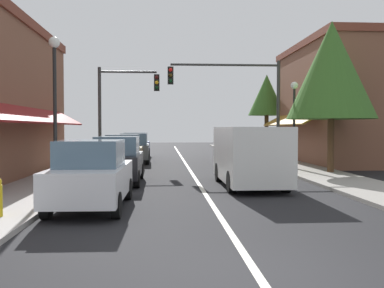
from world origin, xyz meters
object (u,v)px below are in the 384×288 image
at_px(traffic_signal_left_corner, 120,100).
at_px(tree_right_far, 267,96).
at_px(parked_car_third_left, 123,153).
at_px(street_lamp_right_mid, 294,110).
at_px(parked_car_second_left, 118,160).
at_px(parked_car_distant_left, 136,145).
at_px(traffic_signal_mast_arm, 239,93).
at_px(van_in_lane, 249,154).
at_px(tree_right_near, 332,70).
at_px(street_lamp_left_near, 55,88).
at_px(parked_car_far_left, 134,148).
at_px(parked_car_nearest_left, 92,175).

distance_m(traffic_signal_left_corner, tree_right_far, 12.04).
xyz_separation_m(parked_car_third_left, street_lamp_right_mid, (8.32, -0.41, 2.09)).
bearing_deg(parked_car_second_left, parked_car_third_left, 92.56).
bearing_deg(street_lamp_right_mid, tree_right_far, 83.94).
bearing_deg(parked_car_distant_left, traffic_signal_mast_arm, -51.97).
relative_size(van_in_lane, tree_right_near, 0.76).
distance_m(street_lamp_left_near, tree_right_far, 20.03).
xyz_separation_m(parked_car_distant_left, traffic_signal_mast_arm, (5.92, -7.99, 3.04)).
height_order(parked_car_third_left, parked_car_distant_left, same).
distance_m(van_in_lane, street_lamp_right_mid, 6.80).
height_order(street_lamp_left_near, tree_right_far, tree_right_far).
bearing_deg(van_in_lane, street_lamp_left_near, -172.88).
bearing_deg(traffic_signal_mast_arm, street_lamp_left_near, -132.01).
xyz_separation_m(parked_car_far_left, tree_right_near, (9.21, -7.14, 3.77)).
distance_m(parked_car_third_left, parked_car_far_left, 4.84).
height_order(parked_car_third_left, street_lamp_right_mid, street_lamp_right_mid).
distance_m(parked_car_third_left, parked_car_distant_left, 9.48).
height_order(tree_right_near, tree_right_far, tree_right_near).
xyz_separation_m(parked_car_second_left, street_lamp_right_mid, (8.10, 4.46, 2.09)).
bearing_deg(parked_car_nearest_left, street_lamp_left_near, 118.88).
xyz_separation_m(parked_car_far_left, traffic_signal_mast_arm, (5.74, -3.34, 3.04)).
relative_size(parked_car_distant_left, tree_right_near, 0.61).
bearing_deg(tree_right_near, traffic_signal_mast_arm, 132.44).
relative_size(parked_car_nearest_left, tree_right_far, 0.70).
bearing_deg(parked_car_distant_left, tree_right_near, -49.96).
bearing_deg(street_lamp_right_mid, parked_car_far_left, 147.10).
xyz_separation_m(parked_car_far_left, street_lamp_left_near, (-1.80, -11.71, 2.49)).
bearing_deg(parked_car_nearest_left, parked_car_far_left, 90.56).
bearing_deg(tree_right_near, street_lamp_right_mid, 120.31).
height_order(street_lamp_right_mid, tree_right_near, tree_right_near).
distance_m(van_in_lane, traffic_signal_left_corner, 10.75).
bearing_deg(tree_right_near, parked_car_far_left, 142.24).
height_order(parked_car_far_left, parked_car_distant_left, same).
relative_size(traffic_signal_mast_arm, street_lamp_right_mid, 1.38).
bearing_deg(traffic_signal_mast_arm, parked_car_nearest_left, -116.95).
bearing_deg(parked_car_third_left, parked_car_far_left, 86.67).
xyz_separation_m(parked_car_second_left, street_lamp_left_near, (-1.81, -2.01, 2.49)).
bearing_deg(parked_car_third_left, street_lamp_left_near, -103.90).
distance_m(parked_car_second_left, traffic_signal_mast_arm, 9.09).
xyz_separation_m(parked_car_nearest_left, parked_car_far_left, (0.12, 14.88, 0.00)).
bearing_deg(traffic_signal_mast_arm, parked_car_distant_left, 126.53).
bearing_deg(parked_car_far_left, parked_car_third_left, -94.03).
xyz_separation_m(parked_car_third_left, traffic_signal_left_corner, (-0.42, 2.92, 2.73)).
relative_size(van_in_lane, street_lamp_left_near, 1.03).
height_order(parked_car_second_left, parked_car_distant_left, same).
bearing_deg(parked_car_far_left, van_in_lane, -67.90).
bearing_deg(parked_car_distant_left, street_lamp_right_mid, -48.57).
relative_size(traffic_signal_mast_arm, tree_right_near, 0.87).
height_order(parked_car_nearest_left, van_in_lane, van_in_lane).
xyz_separation_m(parked_car_second_left, traffic_signal_mast_arm, (5.73, 6.36, 3.04)).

